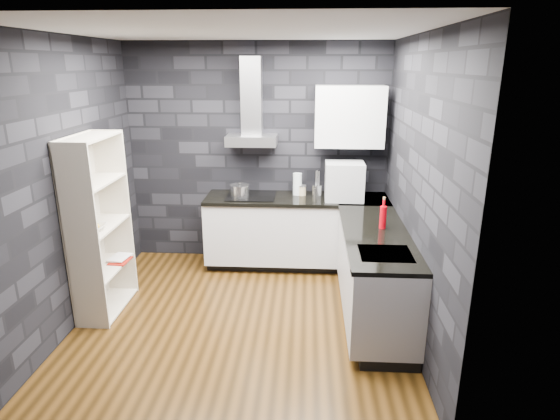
# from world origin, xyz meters

# --- Properties ---
(ground) EXTENTS (3.20, 3.20, 0.00)m
(ground) POSITION_xyz_m (0.00, 0.00, 0.00)
(ground) COLOR #442A0E
(ceiling) EXTENTS (3.20, 3.20, 0.00)m
(ceiling) POSITION_xyz_m (0.00, 0.00, 2.70)
(ceiling) COLOR silver
(wall_back) EXTENTS (3.20, 0.05, 2.70)m
(wall_back) POSITION_xyz_m (0.00, 1.62, 1.35)
(wall_back) COLOR black
(wall_back) RESTS_ON ground
(wall_front) EXTENTS (3.20, 0.05, 2.70)m
(wall_front) POSITION_xyz_m (0.00, -1.62, 1.35)
(wall_front) COLOR black
(wall_front) RESTS_ON ground
(wall_left) EXTENTS (0.05, 3.20, 2.70)m
(wall_left) POSITION_xyz_m (-1.62, 0.00, 1.35)
(wall_left) COLOR black
(wall_left) RESTS_ON ground
(wall_right) EXTENTS (0.05, 3.20, 2.70)m
(wall_right) POSITION_xyz_m (1.62, 0.00, 1.35)
(wall_right) COLOR black
(wall_right) RESTS_ON ground
(toekick_back) EXTENTS (2.18, 0.50, 0.10)m
(toekick_back) POSITION_xyz_m (0.50, 1.34, 0.05)
(toekick_back) COLOR black
(toekick_back) RESTS_ON ground
(toekick_right) EXTENTS (0.50, 1.78, 0.10)m
(toekick_right) POSITION_xyz_m (1.34, 0.10, 0.05)
(toekick_right) COLOR black
(toekick_right) RESTS_ON ground
(counter_back_cab) EXTENTS (2.20, 0.60, 0.76)m
(counter_back_cab) POSITION_xyz_m (0.50, 1.30, 0.48)
(counter_back_cab) COLOR silver
(counter_back_cab) RESTS_ON ground
(counter_right_cab) EXTENTS (0.60, 1.80, 0.76)m
(counter_right_cab) POSITION_xyz_m (1.30, 0.10, 0.48)
(counter_right_cab) COLOR silver
(counter_right_cab) RESTS_ON ground
(counter_back_top) EXTENTS (2.20, 0.62, 0.04)m
(counter_back_top) POSITION_xyz_m (0.50, 1.29, 0.88)
(counter_back_top) COLOR black
(counter_back_top) RESTS_ON counter_back_cab
(counter_right_top) EXTENTS (0.62, 1.80, 0.04)m
(counter_right_top) POSITION_xyz_m (1.29, 0.10, 0.88)
(counter_right_top) COLOR black
(counter_right_top) RESTS_ON counter_right_cab
(counter_corner_top) EXTENTS (0.62, 0.62, 0.04)m
(counter_corner_top) POSITION_xyz_m (1.30, 1.30, 0.88)
(counter_corner_top) COLOR black
(counter_corner_top) RESTS_ON counter_right_cab
(hood_body) EXTENTS (0.60, 0.34, 0.12)m
(hood_body) POSITION_xyz_m (-0.05, 1.43, 1.56)
(hood_body) COLOR #ADADB2
(hood_body) RESTS_ON wall_back
(hood_chimney) EXTENTS (0.24, 0.20, 0.90)m
(hood_chimney) POSITION_xyz_m (-0.05, 1.50, 2.07)
(hood_chimney) COLOR #ADADB2
(hood_chimney) RESTS_ON hood_body
(upper_cabinet) EXTENTS (0.80, 0.35, 0.70)m
(upper_cabinet) POSITION_xyz_m (1.10, 1.43, 1.85)
(upper_cabinet) COLOR silver
(upper_cabinet) RESTS_ON wall_back
(cooktop) EXTENTS (0.58, 0.50, 0.01)m
(cooktop) POSITION_xyz_m (-0.05, 1.30, 0.91)
(cooktop) COLOR black
(cooktop) RESTS_ON counter_back_top
(sink_rim) EXTENTS (0.44, 0.40, 0.01)m
(sink_rim) POSITION_xyz_m (1.30, -0.40, 0.89)
(sink_rim) COLOR #ADADB2
(sink_rim) RESTS_ON counter_right_top
(pot) EXTENTS (0.28, 0.28, 0.13)m
(pot) POSITION_xyz_m (-0.18, 1.24, 0.98)
(pot) COLOR silver
(pot) RESTS_ON cooktop
(glass_vase) EXTENTS (0.13, 0.13, 0.27)m
(glass_vase) POSITION_xyz_m (0.50, 1.41, 1.03)
(glass_vase) COLOR white
(glass_vase) RESTS_ON counter_back_top
(storage_jar) EXTENTS (0.09, 0.09, 0.11)m
(storage_jar) POSITION_xyz_m (0.56, 1.39, 0.95)
(storage_jar) COLOR tan
(storage_jar) RESTS_ON counter_back_top
(utensil_crock) EXTENTS (0.14, 0.14, 0.14)m
(utensil_crock) POSITION_xyz_m (0.74, 1.34, 0.97)
(utensil_crock) COLOR silver
(utensil_crock) RESTS_ON counter_back_top
(appliance_garage) EXTENTS (0.45, 0.35, 0.44)m
(appliance_garage) POSITION_xyz_m (1.06, 1.22, 1.12)
(appliance_garage) COLOR #A9ABB0
(appliance_garage) RESTS_ON counter_back_top
(red_bottle) EXTENTS (0.08, 0.08, 0.22)m
(red_bottle) POSITION_xyz_m (1.37, 0.24, 1.01)
(red_bottle) COLOR #A9010B
(red_bottle) RESTS_ON counter_right_top
(bookshelf) EXTENTS (0.38, 0.82, 1.80)m
(bookshelf) POSITION_xyz_m (-1.42, 0.11, 0.90)
(bookshelf) COLOR beige
(bookshelf) RESTS_ON ground
(fruit_bowl) EXTENTS (0.25, 0.25, 0.06)m
(fruit_bowl) POSITION_xyz_m (-1.42, -0.02, 0.94)
(fruit_bowl) COLOR silver
(fruit_bowl) RESTS_ON bookshelf
(book_red) EXTENTS (0.19, 0.04, 0.25)m
(book_red) POSITION_xyz_m (-1.41, 0.28, 0.57)
(book_red) COLOR maroon
(book_red) RESTS_ON bookshelf
(book_second) EXTENTS (0.18, 0.04, 0.24)m
(book_second) POSITION_xyz_m (-1.43, 0.33, 0.59)
(book_second) COLOR #B2B2B2
(book_second) RESTS_ON bookshelf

